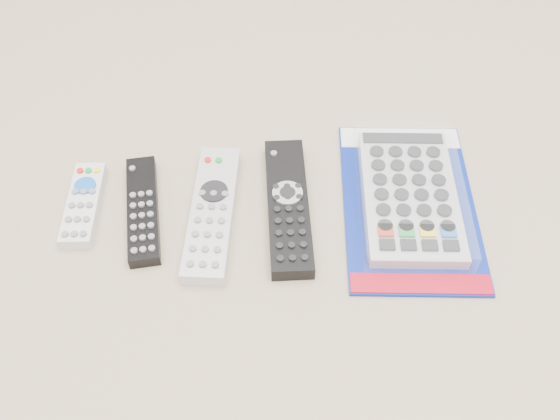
{
  "coord_description": "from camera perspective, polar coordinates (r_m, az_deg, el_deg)",
  "views": [
    {
      "loc": [
        -0.06,
        -0.51,
        0.64
      ],
      "look_at": [
        0.02,
        -0.01,
        0.01
      ],
      "focal_mm": 40.0,
      "sensor_mm": 36.0,
      "label": 1
    }
  ],
  "objects": [
    {
      "name": "remote_silver_dvd",
      "position": [
        0.81,
        -6.21,
        -0.24
      ],
      "size": [
        0.1,
        0.22,
        0.02
      ],
      "rotation": [
        0.0,
        0.0,
        -0.2
      ],
      "color": "silver",
      "rests_on": "ground"
    },
    {
      "name": "remote_large_black",
      "position": [
        0.81,
        0.74,
        0.39
      ],
      "size": [
        0.07,
        0.22,
        0.02
      ],
      "rotation": [
        0.0,
        0.0,
        -0.1
      ],
      "color": "black",
      "rests_on": "ground"
    },
    {
      "name": "remote_slim_black",
      "position": [
        0.83,
        -12.44,
        0.01
      ],
      "size": [
        0.04,
        0.17,
        0.02
      ],
      "rotation": [
        0.0,
        0.0,
        0.01
      ],
      "color": "black",
      "rests_on": "ground"
    },
    {
      "name": "jumbo_remote_packaged",
      "position": [
        0.84,
        11.8,
        1.4
      ],
      "size": [
        0.22,
        0.31,
        0.04
      ],
      "rotation": [
        0.0,
        0.0,
        -0.17
      ],
      "color": "navy",
      "rests_on": "ground"
    },
    {
      "name": "remote_small_grey",
      "position": [
        0.86,
        -17.52,
        0.5
      ],
      "size": [
        0.06,
        0.14,
        0.02
      ],
      "rotation": [
        0.0,
        0.0,
        -0.12
      ],
      "color": "silver",
      "rests_on": "ground"
    }
  ]
}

